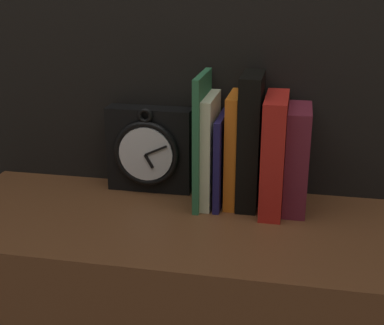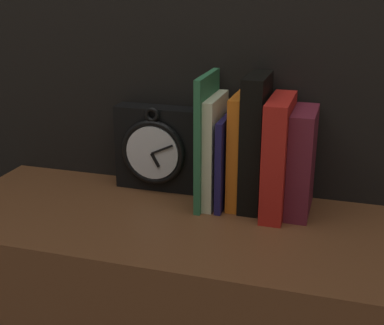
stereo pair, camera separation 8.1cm
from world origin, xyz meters
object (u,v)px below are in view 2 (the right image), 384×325
Objects in this scene: book_slot0_green at (206,140)px; book_slot2_navy at (226,160)px; book_slot4_black at (255,143)px; book_slot5_red at (278,156)px; book_slot1_cream at (215,150)px; clock at (157,149)px; book_slot3_orange at (238,150)px; book_slot6_maroon at (302,162)px.

book_slot0_green is 1.44× the size of book_slot2_navy.
book_slot4_black is 1.16× the size of book_slot5_red.
book_slot1_cream is 0.97× the size of book_slot5_red.
book_slot4_black is (0.21, -0.03, 0.04)m from clock.
book_slot5_red is (0.12, -0.01, 0.00)m from book_slot1_cream.
book_slot3_orange is at bearing -8.74° from clock.
book_slot1_cream is (0.02, 0.01, -0.02)m from book_slot0_green.
clock is 0.18m from book_slot3_orange.
book_slot4_black is at bearing 5.30° from book_slot2_navy.
book_slot6_maroon reaches higher than clock.
book_slot1_cream is 1.20× the size of book_slot2_navy.
clock is 0.13m from book_slot1_cream.
book_slot4_black reaches higher than clock.
book_slot2_navy is 0.03m from book_slot3_orange.
book_slot1_cream is at bearing 18.61° from book_slot0_green.
book_slot5_red reaches higher than book_slot2_navy.
book_slot1_cream reaches higher than book_slot2_navy.
book_slot6_maroon is at bearing 2.18° from book_slot0_green.
book_slot3_orange is at bearing 175.89° from book_slot4_black.
clock is at bearing 165.53° from book_slot1_cream.
clock reaches higher than book_slot2_navy.
book_slot0_green is at bearing -172.85° from book_slot2_navy.
book_slot1_cream is at bearing -14.47° from clock.
clock is 0.71× the size of book_slot0_green.
book_slot3_orange is 0.08m from book_slot5_red.
book_slot0_green reaches higher than book_slot2_navy.
book_slot5_red reaches higher than book_slot1_cream.
book_slot0_green reaches higher than book_slot3_orange.
book_slot0_green is at bearing -173.92° from book_slot4_black.
book_slot1_cream is at bearing -171.61° from book_slot3_orange.
book_slot3_orange reaches higher than book_slot2_navy.
book_slot6_maroon is at bearing -1.97° from book_slot4_black.
book_slot2_navy is 0.10m from book_slot5_red.
clock is 0.21m from book_slot4_black.
book_slot6_maroon is (0.14, 0.00, 0.01)m from book_slot2_navy.
book_slot1_cream is at bearing -176.76° from book_slot4_black.
clock is 0.92× the size of book_slot6_maroon.
book_slot4_black reaches higher than book_slot2_navy.
book_slot2_navy is 0.89× the size of book_slot6_maroon.
book_slot4_black is at bearing -4.11° from book_slot3_orange.
book_slot6_maroon is (0.09, -0.00, -0.03)m from book_slot4_black.
book_slot1_cream is 0.08m from book_slot4_black.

